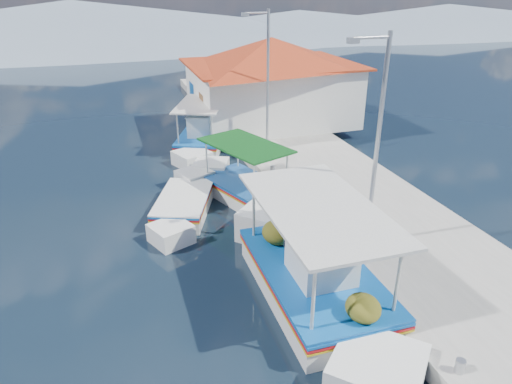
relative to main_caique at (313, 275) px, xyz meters
name	(u,v)px	position (x,y,z in m)	size (l,w,h in m)	color
ground	(236,333)	(-2.34, -0.85, -0.57)	(160.00, 160.00, 0.00)	black
quay	(342,191)	(3.56, 5.15, -0.32)	(5.00, 44.00, 0.50)	#ADA9A2
bollards	(299,197)	(1.46, 4.40, 0.08)	(0.20, 17.20, 0.30)	#A5A8AD
main_caique	(313,275)	(0.00, 0.00, 0.00)	(2.69, 8.96, 2.95)	white
caique_green_canopy	(246,189)	(0.04, 6.22, -0.21)	(3.39, 6.02, 2.41)	white
caique_blue_hull	(183,206)	(-2.45, 5.73, -0.29)	(3.03, 5.29, 1.01)	white
caique_far	(202,138)	(-0.33, 12.53, -0.12)	(3.75, 6.42, 2.44)	white
harbor_building	(271,79)	(3.85, 14.15, 2.21)	(10.49, 10.49, 4.40)	white
lamp_post_near	(376,135)	(2.16, 1.15, 3.28)	(1.21, 0.14, 6.00)	#A5A8AD
lamp_post_far	(266,74)	(2.16, 10.15, 3.28)	(1.21, 0.14, 6.00)	#A5A8AD
mountain_ridge	(168,25)	(4.20, 55.15, 1.47)	(171.40, 96.00, 5.50)	slate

